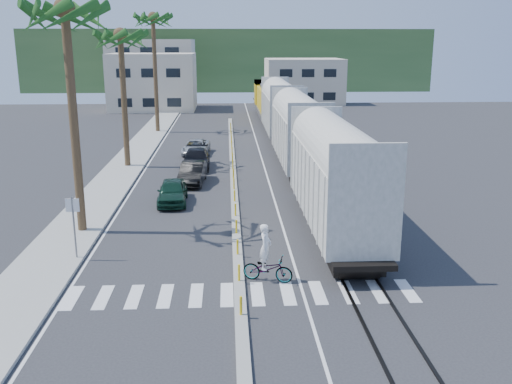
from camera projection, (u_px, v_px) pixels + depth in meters
ground at (239, 274)px, 24.30m from camera, size 140.00×140.00×0.00m
sidewalk at (131, 159)px, 48.00m from camera, size 3.00×90.00×0.15m
rails at (287, 151)px, 51.58m from camera, size 1.56×100.00×0.06m
median at (233, 170)px, 43.55m from camera, size 0.45×60.00×0.85m
crosswalk at (240, 294)px, 22.37m from camera, size 14.00×2.20×0.01m
lane_markings at (207, 159)px, 48.33m from camera, size 9.42×90.00×0.01m
freight_train at (290, 123)px, 48.76m from camera, size 3.00×60.94×5.85m
palm_trees at (124, 25)px, 43.06m from camera, size 3.50×37.20×13.75m
street_sign at (74, 219)px, 25.37m from camera, size 0.60×0.08×3.00m
buildings at (189, 75)px, 92.06m from camera, size 38.00×27.00×10.00m
hillside at (228, 60)px, 119.33m from camera, size 80.00×20.00×12.00m
car_lead at (172, 192)px, 34.84m from camera, size 2.03×4.43×1.47m
car_second at (193, 173)px, 39.71m from camera, size 2.26×4.75×1.49m
car_third at (196, 159)px, 44.49m from camera, size 2.22×5.16×1.48m
car_rear at (196, 147)px, 50.12m from camera, size 3.02×4.99×1.27m
cyclist at (267, 263)px, 23.43m from camera, size 2.02×2.55×2.47m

